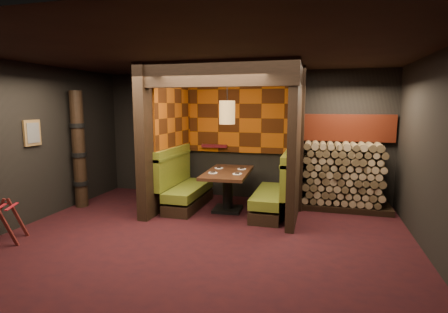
% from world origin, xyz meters
% --- Properties ---
extents(floor, '(6.50, 5.50, 0.02)m').
position_xyz_m(floor, '(0.00, 0.00, -0.01)').
color(floor, black).
rests_on(floor, ground).
extents(ceiling, '(6.50, 5.50, 0.02)m').
position_xyz_m(ceiling, '(0.00, 0.00, 2.86)').
color(ceiling, black).
rests_on(ceiling, ground).
extents(wall_back, '(6.50, 0.02, 2.85)m').
position_xyz_m(wall_back, '(0.00, 2.76, 1.43)').
color(wall_back, black).
rests_on(wall_back, ground).
extents(wall_front, '(6.50, 0.02, 2.85)m').
position_xyz_m(wall_front, '(0.00, -2.76, 1.43)').
color(wall_front, black).
rests_on(wall_front, ground).
extents(wall_left, '(0.02, 5.50, 2.85)m').
position_xyz_m(wall_left, '(-3.26, 0.00, 1.43)').
color(wall_left, black).
rests_on(wall_left, ground).
extents(wall_right, '(0.02, 5.50, 2.85)m').
position_xyz_m(wall_right, '(3.26, 0.00, 1.43)').
color(wall_right, black).
rests_on(wall_right, ground).
extents(partition_left, '(0.20, 2.20, 2.85)m').
position_xyz_m(partition_left, '(-1.35, 1.65, 1.43)').
color(partition_left, black).
rests_on(partition_left, floor).
extents(partition_right, '(0.15, 2.10, 2.85)m').
position_xyz_m(partition_right, '(1.30, 1.70, 1.43)').
color(partition_right, black).
rests_on(partition_right, floor).
extents(header_beam, '(2.85, 0.18, 0.44)m').
position_xyz_m(header_beam, '(-0.02, 0.70, 2.63)').
color(header_beam, black).
rests_on(header_beam, partition_left).
extents(tapa_back_panel, '(2.40, 0.06, 1.55)m').
position_xyz_m(tapa_back_panel, '(-0.02, 2.71, 1.82)').
color(tapa_back_panel, '#99430A').
rests_on(tapa_back_panel, wall_back).
extents(tapa_side_panel, '(0.04, 1.85, 1.45)m').
position_xyz_m(tapa_side_panel, '(-1.23, 1.82, 1.85)').
color(tapa_side_panel, '#99430A').
rests_on(tapa_side_panel, partition_left).
extents(lacquer_shelf, '(0.60, 0.12, 0.07)m').
position_xyz_m(lacquer_shelf, '(-0.60, 2.65, 1.18)').
color(lacquer_shelf, '#500F17').
rests_on(lacquer_shelf, wall_back).
extents(booth_bench_left, '(0.68, 1.60, 1.14)m').
position_xyz_m(booth_bench_left, '(-0.96, 1.65, 0.40)').
color(booth_bench_left, black).
rests_on(booth_bench_left, floor).
extents(booth_bench_right, '(0.68, 1.60, 1.14)m').
position_xyz_m(booth_bench_right, '(0.93, 1.65, 0.40)').
color(booth_bench_right, black).
rests_on(booth_bench_right, floor).
extents(dining_table, '(0.91, 1.58, 0.81)m').
position_xyz_m(dining_table, '(-0.01, 1.61, 0.57)').
color(dining_table, black).
rests_on(dining_table, floor).
extents(place_settings, '(0.69, 0.73, 0.03)m').
position_xyz_m(place_settings, '(-0.01, 1.61, 0.82)').
color(place_settings, white).
rests_on(place_settings, dining_table).
extents(pendant_lamp, '(0.30, 0.30, 1.10)m').
position_xyz_m(pendant_lamp, '(-0.01, 1.56, 1.97)').
color(pendant_lamp, olive).
rests_on(pendant_lamp, ceiling).
extents(framed_picture, '(0.05, 0.36, 0.46)m').
position_xyz_m(framed_picture, '(-3.22, 0.10, 1.62)').
color(framed_picture, olive).
rests_on(framed_picture, wall_left).
extents(luggage_rack, '(0.76, 0.66, 0.68)m').
position_xyz_m(luggage_rack, '(-2.97, -0.88, 0.34)').
color(luggage_rack, '#431412').
rests_on(luggage_rack, floor).
extents(totem_column, '(0.31, 0.31, 2.40)m').
position_xyz_m(totem_column, '(-3.05, 1.10, 1.19)').
color(totem_column, black).
rests_on(totem_column, floor).
extents(firewood_stack, '(1.73, 0.70, 1.36)m').
position_xyz_m(firewood_stack, '(2.29, 2.35, 0.68)').
color(firewood_stack, black).
rests_on(firewood_stack, floor).
extents(mosaic_header, '(1.83, 0.10, 0.56)m').
position_xyz_m(mosaic_header, '(2.29, 2.68, 1.64)').
color(mosaic_header, maroon).
rests_on(mosaic_header, wall_back).
extents(bay_front_post, '(0.08, 0.08, 2.85)m').
position_xyz_m(bay_front_post, '(1.39, 1.96, 1.43)').
color(bay_front_post, black).
rests_on(bay_front_post, floor).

